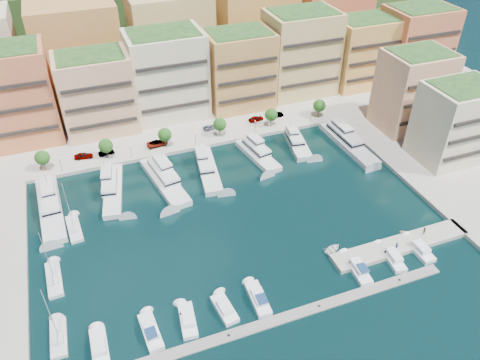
{
  "coord_description": "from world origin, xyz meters",
  "views": [
    {
      "loc": [
        -27.68,
        -77.16,
        71.71
      ],
      "look_at": [
        3.42,
        5.09,
        6.0
      ],
      "focal_mm": 35.0,
      "sensor_mm": 36.0,
      "label": 1
    }
  ],
  "objects_px": {
    "person_0": "(397,246)",
    "tree_5": "(319,106)",
    "cruiser_9": "(419,249)",
    "tender_0": "(333,249)",
    "cruiser_4": "(258,299)",
    "lamppost_3": "(255,125)",
    "yacht_1": "(113,187)",
    "cruiser_2": "(188,320)",
    "sailboat_0": "(59,339)",
    "sailboat_2": "(74,229)",
    "tree_0": "(42,158)",
    "yacht_0": "(50,205)",
    "yacht_3": "(207,167)",
    "lamppost_2": "(195,136)",
    "car_0": "(83,156)",
    "cruiser_0": "(100,348)",
    "cruiser_8": "(392,258)",
    "lamppost_0": "(60,162)",
    "car_5": "(275,115)",
    "car_2": "(157,143)",
    "lamppost_1": "(130,149)",
    "car_1": "(106,152)",
    "lamppost_4": "(311,114)",
    "person_1": "(424,231)",
    "tree_4": "(271,115)",
    "cruiser_1": "(151,332)",
    "yacht_6": "(347,140)",
    "car_3": "(211,127)",
    "tender_3": "(403,232)",
    "yacht_5": "(296,142)",
    "tree_3": "(220,124)",
    "sailboat_1": "(54,280)",
    "yacht_4": "(257,153)",
    "car_4": "(256,119)",
    "cruiser_3": "(225,309)",
    "yacht_2": "(164,178)",
    "tree_2": "(165,135)",
    "tree_1": "(106,146)"
  },
  "relations": [
    {
      "from": "tree_3",
      "to": "person_1",
      "type": "xyz_separation_m",
      "value": [
        28.26,
        -54.83,
        -2.8
      ]
    },
    {
      "from": "yacht_6",
      "to": "yacht_1",
      "type": "bearing_deg",
      "value": 178.66
    },
    {
      "from": "yacht_5",
      "to": "yacht_6",
      "type": "height_order",
      "value": "same"
    },
    {
      "from": "yacht_6",
      "to": "car_3",
      "type": "xyz_separation_m",
      "value": [
        -34.11,
        20.02,
        0.46
      ]
    },
    {
      "from": "car_5",
      "to": "sailboat_0",
      "type": "bearing_deg",
      "value": 130.75
    },
    {
      "from": "yacht_4",
      "to": "yacht_6",
      "type": "xyz_separation_m",
      "value": [
        26.36,
        -3.09,
        0.12
      ]
    },
    {
      "from": "tender_3",
      "to": "person_1",
      "type": "height_order",
      "value": "person_1"
    },
    {
      "from": "lamppost_2",
      "to": "car_0",
      "type": "relative_size",
      "value": 0.87
    },
    {
      "from": "tree_3",
      "to": "yacht_2",
      "type": "height_order",
      "value": "tree_3"
    },
    {
      "from": "lamppost_3",
      "to": "yacht_2",
      "type": "distance_m",
      "value": 32.71
    },
    {
      "from": "lamppost_3",
      "to": "tender_0",
      "type": "height_order",
      "value": "lamppost_3"
    },
    {
      "from": "car_2",
      "to": "tree_0",
      "type": "bearing_deg",
      "value": 85.95
    },
    {
      "from": "lamppost_2",
      "to": "car_1",
      "type": "xyz_separation_m",
      "value": [
        -24.16,
        3.93,
        -2.13
      ]
    },
    {
      "from": "cruiser_4",
      "to": "lamppost_3",
      "type": "bearing_deg",
      "value": 68.41
    },
    {
      "from": "lamppost_4",
      "to": "car_5",
      "type": "xyz_separation_m",
      "value": [
        -8.49,
        6.71,
        -2.0
      ]
    },
    {
      "from": "cruiser_0",
      "to": "cruiser_8",
      "type": "relative_size",
      "value": 0.95
    },
    {
      "from": "cruiser_3",
      "to": "sailboat_0",
      "type": "relative_size",
      "value": 0.56
    },
    {
      "from": "tree_1",
      "to": "tender_0",
      "type": "bearing_deg",
      "value": -52.25
    },
    {
      "from": "yacht_5",
      "to": "cruiser_4",
      "type": "height_order",
      "value": "yacht_5"
    },
    {
      "from": "lamppost_1",
      "to": "car_1",
      "type": "xyz_separation_m",
      "value": [
        -6.16,
        3.93,
        -2.13
      ]
    },
    {
      "from": "cruiser_4",
      "to": "tender_0",
      "type": "distance_m",
      "value": 21.0
    },
    {
      "from": "yacht_1",
      "to": "cruiser_2",
      "type": "distance_m",
      "value": 44.61
    },
    {
      "from": "yacht_0",
      "to": "cruiser_8",
      "type": "distance_m",
      "value": 78.26
    },
    {
      "from": "tree_5",
      "to": "yacht_1",
      "type": "xyz_separation_m",
      "value": [
        -64.84,
        -14.01,
        -3.65
      ]
    },
    {
      "from": "cruiser_9",
      "to": "person_0",
      "type": "distance_m",
      "value": 5.3
    },
    {
      "from": "sailboat_2",
      "to": "car_5",
      "type": "distance_m",
      "value": 69.32
    },
    {
      "from": "cruiser_4",
      "to": "car_4",
      "type": "height_order",
      "value": "car_4"
    },
    {
      "from": "cruiser_9",
      "to": "tender_0",
      "type": "bearing_deg",
      "value": 158.66
    },
    {
      "from": "tree_3",
      "to": "cruiser_8",
      "type": "relative_size",
      "value": 0.67
    },
    {
      "from": "yacht_1",
      "to": "cruiser_8",
      "type": "bearing_deg",
      "value": -40.86
    },
    {
      "from": "tree_4",
      "to": "cruiser_2",
      "type": "distance_m",
      "value": 71.75
    },
    {
      "from": "car_2",
      "to": "person_0",
      "type": "bearing_deg",
      "value": -152.69
    },
    {
      "from": "tree_2",
      "to": "lamppost_4",
      "type": "height_order",
      "value": "tree_2"
    },
    {
      "from": "tree_0",
      "to": "yacht_0",
      "type": "relative_size",
      "value": 0.23
    },
    {
      "from": "tree_0",
      "to": "yacht_6",
      "type": "distance_m",
      "value": 82.3
    },
    {
      "from": "sailboat_1",
      "to": "tree_5",
      "type": "bearing_deg",
      "value": 26.09
    },
    {
      "from": "tree_2",
      "to": "car_4",
      "type": "height_order",
      "value": "tree_2"
    },
    {
      "from": "yacht_3",
      "to": "person_0",
      "type": "xyz_separation_m",
      "value": [
        28.42,
        -42.63,
        0.72
      ]
    },
    {
      "from": "person_1",
      "to": "tree_0",
      "type": "bearing_deg",
      "value": -68.29
    },
    {
      "from": "lamppost_3",
      "to": "tree_0",
      "type": "bearing_deg",
      "value": 177.73
    },
    {
      "from": "sailboat_0",
      "to": "car_0",
      "type": "distance_m",
      "value": 56.45
    },
    {
      "from": "tree_4",
      "to": "person_0",
      "type": "xyz_separation_m",
      "value": [
        3.99,
        -56.53,
        -2.82
      ]
    },
    {
      "from": "person_0",
      "to": "tree_5",
      "type": "bearing_deg",
      "value": -19.92
    },
    {
      "from": "lamppost_0",
      "to": "sailboat_0",
      "type": "relative_size",
      "value": 0.32
    },
    {
      "from": "yacht_6",
      "to": "cruiser_9",
      "type": "height_order",
      "value": "yacht_6"
    },
    {
      "from": "cruiser_1",
      "to": "person_0",
      "type": "distance_m",
      "value": 52.76
    },
    {
      "from": "sailboat_0",
      "to": "sailboat_2",
      "type": "bearing_deg",
      "value": 79.85
    },
    {
      "from": "lamppost_4",
      "to": "person_1",
      "type": "xyz_separation_m",
      "value": [
        0.26,
        -52.53,
        -1.89
      ]
    },
    {
      "from": "lamppost_3",
      "to": "yacht_3",
      "type": "bearing_deg",
      "value": -147.8
    },
    {
      "from": "tree_5",
      "to": "lamppost_2",
      "type": "height_order",
      "value": "tree_5"
    }
  ]
}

